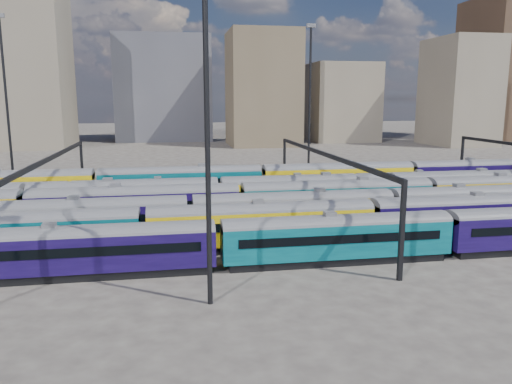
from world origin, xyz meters
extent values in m
plane|color=#3E3834|center=(0.00, 0.00, 0.00)|extent=(500.00, 500.00, 0.00)
cube|color=black|center=(-14.01, -15.00, 0.35)|extent=(18.95, 2.46, 0.70)
cube|color=#100733|center=(-14.01, -15.00, 2.14)|extent=(19.94, 2.89, 2.89)
cylinder|color=#4C4C51|center=(-14.01, -15.00, 3.59)|extent=(19.94, 2.89, 2.89)
cube|color=black|center=(-14.01, -16.47, 2.49)|extent=(17.55, 0.06, 0.75)
cube|color=black|center=(-14.01, -13.53, 2.49)|extent=(17.55, 0.06, 0.75)
cube|color=slate|center=(-14.01, -15.00, 4.36)|extent=(1.00, 0.90, 0.35)
cube|color=black|center=(6.53, -15.00, 0.35)|extent=(18.95, 2.46, 0.70)
cube|color=#05444F|center=(6.53, -15.00, 2.14)|extent=(19.94, 2.89, 2.89)
cylinder|color=#4C4C51|center=(6.53, -15.00, 3.59)|extent=(19.94, 2.89, 2.89)
cube|color=black|center=(6.53, -16.47, 2.49)|extent=(17.55, 0.06, 0.75)
cube|color=black|center=(6.53, -13.53, 2.49)|extent=(17.55, 0.06, 0.75)
cube|color=slate|center=(6.53, -15.00, 4.36)|extent=(1.00, 0.90, 0.35)
cube|color=black|center=(-20.85, -10.00, 0.37)|extent=(20.04, 2.60, 0.74)
cube|color=#05444F|center=(-20.85, -10.00, 2.27)|extent=(21.09, 3.06, 3.06)
cylinder|color=#4C4C51|center=(-20.85, -10.00, 3.80)|extent=(21.09, 3.06, 3.06)
cube|color=black|center=(-20.85, -11.55, 2.63)|extent=(18.56, 0.06, 0.79)
cube|color=black|center=(-20.85, -8.45, 2.63)|extent=(18.56, 0.06, 0.79)
cube|color=slate|center=(-20.85, -10.00, 4.61)|extent=(1.05, 0.95, 0.37)
cube|color=black|center=(0.84, -10.00, 0.37)|extent=(20.04, 2.60, 0.74)
cube|color=#CEA708|center=(0.84, -10.00, 2.27)|extent=(21.09, 3.06, 3.06)
cylinder|color=#4C4C51|center=(0.84, -10.00, 3.80)|extent=(21.09, 3.06, 3.06)
cube|color=black|center=(0.84, -11.55, 2.63)|extent=(18.56, 0.06, 0.79)
cube|color=black|center=(0.84, -8.45, 2.63)|extent=(18.56, 0.06, 0.79)
cube|color=slate|center=(0.84, -10.00, 4.61)|extent=(1.05, 0.95, 0.37)
cube|color=black|center=(22.53, -10.00, 0.37)|extent=(20.04, 2.60, 0.74)
cube|color=#100733|center=(22.53, -10.00, 2.27)|extent=(21.09, 3.06, 3.06)
cylinder|color=#4C4C51|center=(22.53, -10.00, 3.80)|extent=(21.09, 3.06, 3.06)
cube|color=black|center=(22.53, -11.55, 2.63)|extent=(18.56, 0.06, 0.79)
cube|color=black|center=(22.53, -8.45, 2.63)|extent=(18.56, 0.06, 0.79)
cube|color=slate|center=(22.53, -10.00, 4.61)|extent=(1.05, 0.95, 0.37)
cube|color=black|center=(-16.43, -5.00, 0.37)|extent=(19.97, 2.59, 0.74)
cube|color=#100733|center=(-16.43, -5.00, 2.26)|extent=(21.02, 3.05, 3.05)
cylinder|color=#4C4C51|center=(-16.43, -5.00, 3.78)|extent=(21.02, 3.05, 3.05)
cube|color=black|center=(-16.43, -6.54, 2.62)|extent=(18.49, 0.06, 0.79)
cube|color=black|center=(-16.43, -3.46, 2.62)|extent=(18.49, 0.06, 0.79)
cube|color=slate|center=(-16.43, -5.00, 4.59)|extent=(1.05, 0.95, 0.37)
cube|color=black|center=(5.18, -5.00, 0.37)|extent=(19.97, 2.59, 0.74)
cube|color=#CEA708|center=(5.18, -5.00, 2.26)|extent=(21.02, 3.05, 3.05)
cylinder|color=#4C4C51|center=(5.18, -5.00, 3.78)|extent=(21.02, 3.05, 3.05)
cube|color=black|center=(5.18, -6.54, 2.62)|extent=(18.49, 0.06, 0.79)
cube|color=black|center=(5.18, -3.46, 2.62)|extent=(18.49, 0.06, 0.79)
cube|color=slate|center=(5.18, -5.00, 4.59)|extent=(1.05, 0.95, 0.37)
cube|color=black|center=(26.80, -5.00, 0.37)|extent=(19.97, 2.59, 0.74)
cube|color=#100733|center=(26.80, -5.00, 2.26)|extent=(21.02, 3.05, 3.05)
cylinder|color=#4C4C51|center=(26.80, -5.00, 3.78)|extent=(21.02, 3.05, 3.05)
cube|color=black|center=(26.80, -6.54, 2.62)|extent=(18.49, 0.06, 0.79)
cube|color=black|center=(26.80, -3.46, 2.62)|extent=(18.49, 0.06, 0.79)
cube|color=slate|center=(26.80, -5.00, 4.59)|extent=(1.05, 0.95, 0.37)
cube|color=black|center=(-11.24, 0.00, 0.39)|extent=(21.18, 2.75, 0.78)
cube|color=#100733|center=(-11.24, 0.00, 2.40)|extent=(22.29, 3.23, 3.23)
cylinder|color=#4C4C51|center=(-11.24, 0.00, 4.01)|extent=(22.29, 3.23, 3.23)
cube|color=black|center=(-11.24, -1.64, 2.78)|extent=(19.62, 0.06, 0.84)
cube|color=black|center=(-11.24, 1.64, 2.78)|extent=(19.62, 0.06, 0.84)
cube|color=slate|center=(-11.24, 0.00, 4.87)|extent=(1.11, 1.00, 0.39)
cube|color=black|center=(11.65, 0.00, 0.39)|extent=(21.18, 2.75, 0.78)
cube|color=#05444F|center=(11.65, 0.00, 2.40)|extent=(22.29, 3.23, 3.23)
cylinder|color=#4C4C51|center=(11.65, 0.00, 4.01)|extent=(22.29, 3.23, 3.23)
cube|color=black|center=(11.65, -1.64, 2.78)|extent=(19.62, 0.06, 0.84)
cube|color=black|center=(11.65, 1.64, 2.78)|extent=(19.62, 0.06, 0.84)
cube|color=slate|center=(11.65, 0.00, 4.87)|extent=(1.11, 1.00, 0.39)
cube|color=black|center=(34.54, 0.00, 0.39)|extent=(21.18, 2.75, 0.78)
cube|color=#CEA708|center=(34.54, 0.00, 2.40)|extent=(22.29, 3.23, 3.23)
cube|color=black|center=(34.54, 1.64, 2.78)|extent=(19.62, 0.06, 0.84)
cube|color=black|center=(-12.76, 5.00, 0.38)|extent=(20.52, 2.66, 0.76)
cube|color=#05444F|center=(-12.76, 5.00, 2.32)|extent=(21.60, 3.13, 3.13)
cylinder|color=#4C4C51|center=(-12.76, 5.00, 3.89)|extent=(21.60, 3.13, 3.13)
cube|color=black|center=(-12.76, 3.41, 2.70)|extent=(19.01, 0.06, 0.81)
cube|color=black|center=(-12.76, 6.59, 2.70)|extent=(19.01, 0.06, 0.81)
cube|color=slate|center=(-12.76, 5.00, 4.72)|extent=(1.08, 0.97, 0.38)
cube|color=black|center=(9.44, 5.00, 0.38)|extent=(20.52, 2.66, 0.76)
cube|color=#CEA708|center=(9.44, 5.00, 2.32)|extent=(21.60, 3.13, 3.13)
cylinder|color=#4C4C51|center=(9.44, 5.00, 3.89)|extent=(21.60, 3.13, 3.13)
cube|color=black|center=(9.44, 3.41, 2.70)|extent=(19.01, 0.06, 0.81)
cube|color=black|center=(9.44, 6.59, 2.70)|extent=(19.01, 0.06, 0.81)
cube|color=slate|center=(9.44, 5.00, 4.72)|extent=(1.08, 0.97, 0.38)
cube|color=black|center=(31.63, 5.00, 0.38)|extent=(20.52, 2.66, 0.76)
cube|color=#05444F|center=(31.63, 5.00, 2.32)|extent=(21.60, 3.13, 3.13)
cylinder|color=#4C4C51|center=(31.63, 5.00, 3.89)|extent=(21.60, 3.13, 3.13)
cube|color=black|center=(31.63, 3.41, 2.70)|extent=(19.01, 0.06, 0.81)
cube|color=black|center=(31.63, 6.59, 2.70)|extent=(19.01, 0.06, 0.81)
cube|color=slate|center=(31.63, 5.00, 4.72)|extent=(1.08, 0.97, 0.38)
cube|color=black|center=(-10.56, 10.00, 0.32)|extent=(17.39, 2.26, 0.64)
cube|color=#05444F|center=(-10.56, 10.00, 1.97)|extent=(18.31, 2.65, 2.65)
cylinder|color=#4C4C51|center=(-10.56, 10.00, 3.30)|extent=(18.31, 2.65, 2.65)
cube|color=black|center=(-10.56, 8.65, 2.29)|extent=(16.11, 0.06, 0.69)
cube|color=black|center=(-10.56, 11.35, 2.29)|extent=(16.11, 0.06, 0.69)
cube|color=slate|center=(-10.56, 10.00, 4.00)|extent=(0.92, 0.82, 0.32)
cube|color=black|center=(8.35, 10.00, 0.32)|extent=(17.39, 2.26, 0.64)
cube|color=#100733|center=(8.35, 10.00, 1.97)|extent=(18.31, 2.65, 2.65)
cylinder|color=#4C4C51|center=(8.35, 10.00, 3.30)|extent=(18.31, 2.65, 2.65)
cube|color=black|center=(8.35, 8.65, 2.29)|extent=(16.11, 0.06, 0.69)
cube|color=black|center=(8.35, 11.35, 2.29)|extent=(16.11, 0.06, 0.69)
cube|color=slate|center=(8.35, 10.00, 4.00)|extent=(0.92, 0.82, 0.32)
cube|color=black|center=(27.25, 10.00, 0.32)|extent=(17.39, 2.26, 0.64)
cube|color=#05444F|center=(27.25, 10.00, 1.97)|extent=(18.31, 2.65, 2.65)
cylinder|color=#4C4C51|center=(27.25, 10.00, 3.30)|extent=(18.31, 2.65, 2.65)
cube|color=black|center=(27.25, 8.65, 2.29)|extent=(16.11, 0.06, 0.69)
cube|color=black|center=(27.25, 11.35, 2.29)|extent=(16.11, 0.06, 0.69)
cube|color=slate|center=(27.25, 10.00, 4.00)|extent=(0.92, 0.82, 0.32)
cube|color=black|center=(-28.93, 15.00, 0.39)|extent=(21.23, 2.75, 0.78)
cube|color=#CEA708|center=(-28.93, 15.00, 2.40)|extent=(22.35, 3.24, 3.24)
cylinder|color=#4C4C51|center=(-28.93, 15.00, 4.02)|extent=(22.35, 3.24, 3.24)
cube|color=black|center=(-28.93, 13.36, 2.79)|extent=(19.67, 0.06, 0.84)
cube|color=black|center=(-28.93, 16.64, 2.79)|extent=(19.67, 0.06, 0.84)
cube|color=slate|center=(-28.93, 15.00, 4.89)|extent=(1.12, 1.01, 0.39)
cube|color=black|center=(-5.98, 15.00, 0.39)|extent=(21.23, 2.75, 0.78)
cube|color=#05444F|center=(-5.98, 15.00, 2.40)|extent=(22.35, 3.24, 3.24)
cylinder|color=#4C4C51|center=(-5.98, 15.00, 4.02)|extent=(22.35, 3.24, 3.24)
cube|color=black|center=(-5.98, 13.36, 2.79)|extent=(19.67, 0.06, 0.84)
cube|color=black|center=(-5.98, 16.64, 2.79)|extent=(19.67, 0.06, 0.84)
cube|color=slate|center=(-5.98, 15.00, 4.89)|extent=(1.12, 1.01, 0.39)
cube|color=black|center=(16.97, 15.00, 0.39)|extent=(21.23, 2.75, 0.78)
cube|color=#CEA708|center=(16.97, 15.00, 2.40)|extent=(22.35, 3.24, 3.24)
cylinder|color=#4C4C51|center=(16.97, 15.00, 4.02)|extent=(22.35, 3.24, 3.24)
cube|color=black|center=(16.97, 13.36, 2.79)|extent=(19.67, 0.06, 0.84)
cube|color=black|center=(16.97, 16.64, 2.79)|extent=(19.67, 0.06, 0.84)
cube|color=slate|center=(16.97, 15.00, 4.89)|extent=(1.12, 1.01, 0.39)
cube|color=black|center=(39.92, 15.00, 0.39)|extent=(21.23, 2.75, 0.78)
cube|color=#100733|center=(39.92, 15.00, 2.40)|extent=(22.35, 3.24, 3.24)
cylinder|color=#4C4C51|center=(39.92, 15.00, 4.02)|extent=(22.35, 3.24, 3.24)
cube|color=black|center=(39.92, 13.36, 2.79)|extent=(19.67, 0.06, 0.84)
cube|color=black|center=(39.92, 16.64, 2.79)|extent=(19.67, 0.06, 0.84)
cube|color=slate|center=(39.92, 15.00, 4.89)|extent=(1.12, 1.01, 0.39)
cube|color=black|center=(-20.00, 20.00, 4.00)|extent=(0.35, 0.35, 8.00)
cube|color=black|center=(-20.00, 0.00, 7.80)|extent=(0.30, 40.00, 0.45)
cube|color=black|center=(10.00, -20.00, 4.00)|extent=(0.35, 0.35, 8.00)
cube|color=black|center=(10.00, 20.00, 4.00)|extent=(0.35, 0.35, 8.00)
cube|color=black|center=(10.00, 0.00, 7.80)|extent=(0.30, 40.00, 0.45)
cube|color=black|center=(40.00, 20.00, 4.00)|extent=(0.35, 0.35, 8.00)
cylinder|color=black|center=(-30.00, 22.00, 12.50)|extent=(0.36, 0.36, 25.00)
cylinder|color=black|center=(-5.00, -22.00, 12.50)|extent=(0.36, 0.36, 25.00)
cylinder|color=black|center=(15.00, 24.00, 12.50)|extent=(0.36, 0.36, 25.00)
cube|color=slate|center=(15.00, 24.00, 25.30)|extent=(1.40, 0.50, 0.60)
cube|color=#665B4C|center=(-53.13, 101.52, 22.62)|extent=(34.22, 24.48, 45.24)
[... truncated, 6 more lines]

